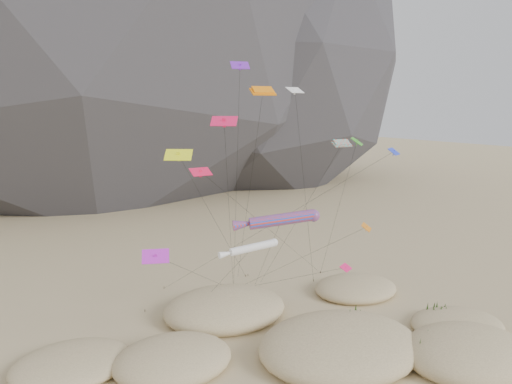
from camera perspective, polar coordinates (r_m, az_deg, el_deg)
ground at (r=47.98m, az=9.15°, el=-19.42°), size 500.00×500.00×0.00m
dunes at (r=49.04m, az=4.73°, el=-17.65°), size 48.28×36.18×4.02m
dune_grass at (r=49.68m, az=3.70°, el=-17.13°), size 40.33×27.11×1.40m
kite_stakes at (r=66.94m, az=-2.09°, el=-10.47°), size 25.82×7.63×0.30m
rainbow_tube_kite at (r=51.96m, az=2.62°, el=-3.19°), size 8.92×12.67×12.68m
white_tube_kite at (r=45.30m, az=-0.66°, el=-6.44°), size 5.93×14.99×11.26m
orange_parafoil at (r=52.62m, az=0.76°, el=11.16°), size 5.36×13.89×25.37m
multi_parafoil at (r=56.81m, az=9.66°, el=5.28°), size 4.78×12.18×19.67m
delta_kites at (r=50.99m, az=2.08°, el=2.67°), size 29.78×22.42×27.52m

